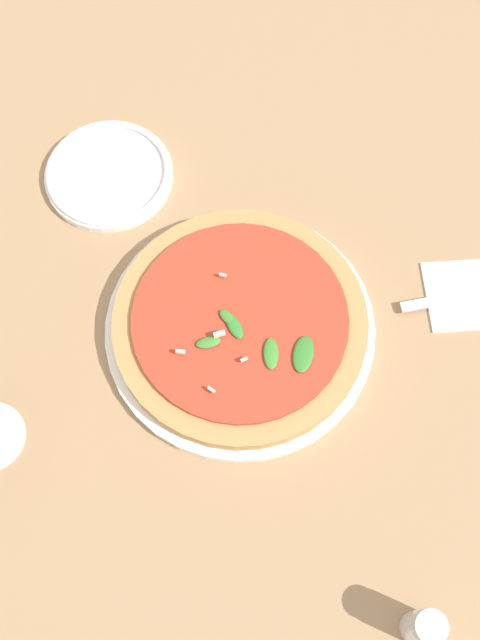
{
  "coord_description": "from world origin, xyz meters",
  "views": [
    {
      "loc": [
        -0.02,
        -0.34,
        0.78
      ],
      "look_at": [
        -0.03,
        -0.02,
        0.03
      ],
      "focal_mm": 42.0,
      "sensor_mm": 36.0,
      "label": 1
    }
  ],
  "objects": [
    {
      "name": "ground_plane",
      "position": [
        0.0,
        0.0,
        0.0
      ],
      "size": [
        6.0,
        6.0,
        0.0
      ],
      "primitive_type": "plane",
      "color": "#9E7A56"
    },
    {
      "name": "pizza_arugula_main",
      "position": [
        -0.03,
        -0.02,
        0.02
      ],
      "size": [
        0.3,
        0.3,
        0.05
      ],
      "color": "white",
      "rests_on": "ground_plane"
    },
    {
      "name": "side_plate_white",
      "position": [
        -0.2,
        0.18,
        0.01
      ],
      "size": [
        0.16,
        0.16,
        0.02
      ],
      "color": "white",
      "rests_on": "ground_plane"
    },
    {
      "name": "shaker_pepper",
      "position": [
        0.15,
        -0.32,
        0.03
      ],
      "size": [
        0.03,
        0.03,
        0.07
      ],
      "color": "silver",
      "rests_on": "ground_plane"
    }
  ]
}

